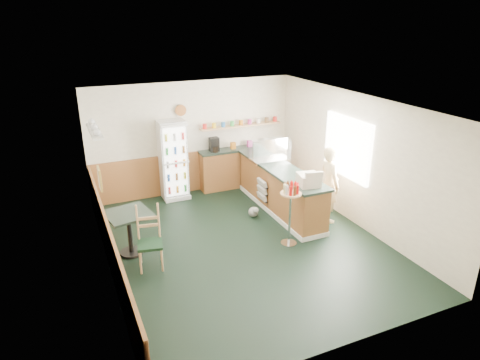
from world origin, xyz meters
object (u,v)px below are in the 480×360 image
cafe_table (129,225)px  drinks_fridge (173,160)px  shopkeeper (329,184)px  cafe_chair (148,235)px  condiment_stand (290,203)px  display_case (270,151)px  cash_register (309,180)px

cafe_table → drinks_fridge: bearing=56.7°
shopkeeper → cafe_chair: 3.88m
drinks_fridge → shopkeeper: drinks_fridge is taller
condiment_stand → cafe_table: 2.97m
condiment_stand → cafe_chair: 2.64m
shopkeeper → cafe_table: (-4.10, 0.28, -0.24)m
cafe_chair → display_case: bearing=37.4°
condiment_stand → drinks_fridge: bearing=114.2°
drinks_fridge → condiment_stand: 3.37m
cash_register → cafe_table: (-3.40, 0.55, -0.54)m
shopkeeper → cash_register: bearing=116.1°
drinks_fridge → cafe_table: bearing=-123.3°
shopkeeper → condiment_stand: 1.39m
drinks_fridge → cafe_table: drinks_fridge is taller
condiment_stand → cafe_chair: bearing=172.4°
display_case → cash_register: size_ratio=2.09×
cash_register → shopkeeper: bearing=32.1°
cafe_table → shopkeeper: bearing=-3.9°
shopkeeper → display_case: bearing=32.4°
display_case → cafe_table: bearing=-162.6°
condiment_stand → cafe_table: condiment_stand is taller
display_case → condiment_stand: (-0.57, -1.92, -0.40)m
drinks_fridge → cafe_table: 2.67m
display_case → cafe_table: 3.63m
condiment_stand → cafe_chair: (-2.60, 0.34, -0.27)m
shopkeeper → cafe_chair: size_ratio=1.46×
display_case → shopkeeper: size_ratio=0.53×
drinks_fridge → display_case: size_ratio=2.17×
drinks_fridge → cafe_chair: (-1.22, -2.73, -0.35)m
drinks_fridge → shopkeeper: bearing=-43.4°
cafe_table → display_case: bearing=17.4°
display_case → cash_register: bearing=-90.0°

